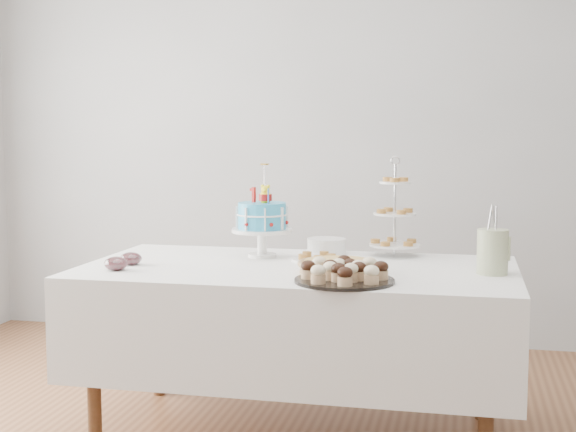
% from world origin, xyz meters
% --- Properties ---
extents(walls, '(5.04, 4.04, 2.70)m').
position_xyz_m(walls, '(0.00, 0.00, 1.35)').
color(walls, '#929497').
rests_on(walls, floor).
extents(table, '(1.92, 1.02, 0.77)m').
position_xyz_m(table, '(0.00, 0.30, 0.54)').
color(table, white).
rests_on(table, floor).
extents(birthday_cake, '(0.29, 0.29, 0.45)m').
position_xyz_m(birthday_cake, '(-0.22, 0.52, 0.89)').
color(birthday_cake, white).
rests_on(birthday_cake, table).
extents(cupcake_tray, '(0.40, 0.40, 0.09)m').
position_xyz_m(cupcake_tray, '(0.26, -0.03, 0.81)').
color(cupcake_tray, black).
rests_on(cupcake_tray, table).
extents(pie, '(0.35, 0.35, 0.05)m').
position_xyz_m(pie, '(0.20, 0.16, 0.80)').
color(pie, '#A38858').
rests_on(pie, table).
extents(tiered_stand, '(0.25, 0.25, 0.48)m').
position_xyz_m(tiered_stand, '(0.39, 0.70, 0.97)').
color(tiered_stand, silver).
rests_on(tiered_stand, table).
extents(plate_stack, '(0.19, 0.19, 0.07)m').
position_xyz_m(plate_stack, '(0.06, 0.70, 0.81)').
color(plate_stack, white).
rests_on(plate_stack, table).
extents(pastry_plate, '(0.24, 0.24, 0.04)m').
position_xyz_m(pastry_plate, '(0.05, 0.47, 0.79)').
color(pastry_plate, white).
rests_on(pastry_plate, table).
extents(jam_bowl_a, '(0.10, 0.10, 0.06)m').
position_xyz_m(jam_bowl_a, '(-0.75, 0.03, 0.80)').
color(jam_bowl_a, silver).
rests_on(jam_bowl_a, table).
extents(jam_bowl_b, '(0.10, 0.10, 0.06)m').
position_xyz_m(jam_bowl_b, '(-0.74, 0.17, 0.80)').
color(jam_bowl_b, silver).
rests_on(jam_bowl_b, table).
extents(utensil_pitcher, '(0.14, 0.13, 0.29)m').
position_xyz_m(utensil_pitcher, '(0.84, 0.28, 0.87)').
color(utensil_pitcher, beige).
rests_on(utensil_pitcher, table).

